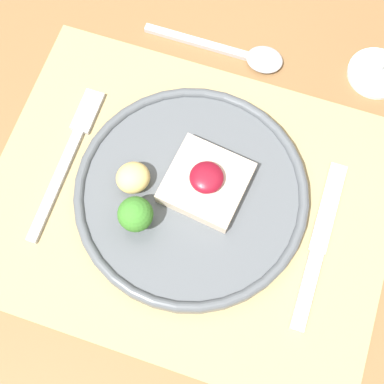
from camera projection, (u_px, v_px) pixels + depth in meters
name	position (u px, v px, depth m)	size (l,w,h in m)	color
ground_plane	(191.00, 292.00, 1.35)	(8.00, 8.00, 0.00)	#4C4742
dining_table	(189.00, 224.00, 0.72)	(1.24, 1.13, 0.75)	brown
placemat	(189.00, 204.00, 0.63)	(0.47, 0.37, 0.00)	#9E895B
dinner_plate	(190.00, 194.00, 0.62)	(0.27, 0.27, 0.07)	#4C5156
fork	(70.00, 152.00, 0.65)	(0.02, 0.20, 0.01)	#B2B2B7
knife	(316.00, 255.00, 0.61)	(0.02, 0.20, 0.01)	#B2B2B7
spoon	(245.00, 55.00, 0.69)	(0.19, 0.04, 0.01)	#B2B2B7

